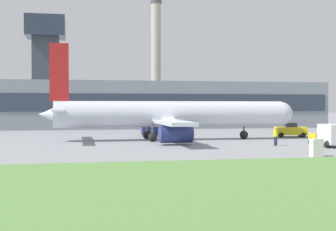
{
  "coord_description": "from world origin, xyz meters",
  "views": [
    {
      "loc": [
        -10.41,
        -49.97,
        3.89
      ],
      "look_at": [
        -0.34,
        2.07,
        2.79
      ],
      "focal_mm": 50.0,
      "sensor_mm": 36.0,
      "label": 1
    }
  ],
  "objects_px": {
    "pushback_tug": "(291,131)",
    "airplane": "(168,115)",
    "baggage_truck": "(330,136)",
    "ground_crew_person": "(276,136)"
  },
  "relations": [
    {
      "from": "airplane",
      "to": "baggage_truck",
      "type": "xyz_separation_m",
      "value": [
        13.38,
        -11.59,
        -1.76
      ]
    },
    {
      "from": "airplane",
      "to": "ground_crew_person",
      "type": "xyz_separation_m",
      "value": [
        8.95,
        -9.22,
        -1.88
      ]
    },
    {
      "from": "baggage_truck",
      "to": "ground_crew_person",
      "type": "distance_m",
      "value": 5.02
    },
    {
      "from": "pushback_tug",
      "to": "airplane",
      "type": "bearing_deg",
      "value": -171.53
    },
    {
      "from": "airplane",
      "to": "pushback_tug",
      "type": "distance_m",
      "value": 16.42
    },
    {
      "from": "pushback_tug",
      "to": "baggage_truck",
      "type": "relative_size",
      "value": 0.97
    },
    {
      "from": "airplane",
      "to": "baggage_truck",
      "type": "relative_size",
      "value": 6.71
    },
    {
      "from": "pushback_tug",
      "to": "baggage_truck",
      "type": "distance_m",
      "value": 14.26
    },
    {
      "from": "airplane",
      "to": "baggage_truck",
      "type": "height_order",
      "value": "airplane"
    },
    {
      "from": "pushback_tug",
      "to": "baggage_truck",
      "type": "bearing_deg",
      "value": -101.09
    }
  ]
}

